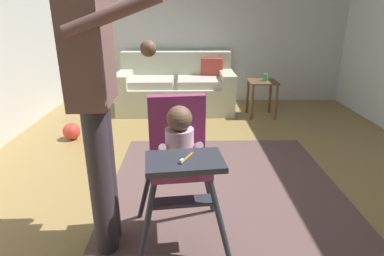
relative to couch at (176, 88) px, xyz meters
The scene contains 9 objects.
ground 2.55m from the couch, 80.95° to the right, with size 6.30×7.55×0.10m, color olive.
wall_far 1.22m from the couch, 52.67° to the left, with size 5.50×0.06×2.72m, color silver.
area_rug 2.68m from the couch, 79.49° to the right, with size 1.98×2.55×0.01m, color brown.
couch is the anchor object (origin of this frame).
high_chair 3.07m from the couch, 87.95° to the right, with size 0.67×0.78×0.96m.
adult_standing 3.17m from the couch, 96.63° to the right, with size 0.53×0.49×1.76m.
toy_ball 1.76m from the couch, 134.48° to the right, with size 0.20×0.20×0.20m, color #D13D33.
side_table 1.30m from the couch, 16.69° to the right, with size 0.40×0.40×0.52m.
sippy_cup 1.35m from the couch, 16.27° to the right, with size 0.07×0.07×0.10m, color green.
Camera 1 is at (-0.24, -2.31, 1.44)m, focal length 29.51 mm.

